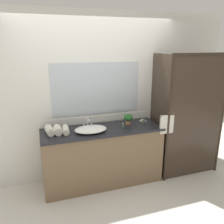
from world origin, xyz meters
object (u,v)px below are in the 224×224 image
potted_plant (128,118)px  soap_dish (143,120)px  faucet (88,124)px  rolled_towel_far_edge (66,130)px  amenity_bottle_body_wash (144,121)px  amenity_bottle_lotion (123,126)px  sink_basin (91,129)px  rolled_towel_middle (58,130)px  rolled_towel_near_edge (50,130)px

potted_plant → soap_dish: 0.30m
faucet → rolled_towel_far_edge: faucet is taller
amenity_bottle_body_wash → rolled_towel_far_edge: rolled_towel_far_edge is taller
potted_plant → amenity_bottle_lotion: potted_plant is taller
sink_basin → potted_plant: potted_plant is taller
potted_plant → rolled_towel_middle: bearing=-175.6°
amenity_bottle_body_wash → rolled_towel_near_edge: bearing=-179.6°
sink_basin → rolled_towel_far_edge: rolled_towel_far_edge is taller
rolled_towel_middle → faucet: bearing=15.7°
rolled_towel_near_edge → sink_basin: bearing=-9.4°
potted_plant → amenity_bottle_lotion: size_ratio=1.80×
soap_dish → sink_basin: bearing=-167.9°
amenity_bottle_lotion → amenity_bottle_body_wash: (0.41, 0.14, -0.01)m
sink_basin → rolled_towel_middle: (-0.46, 0.06, 0.02)m
rolled_towel_middle → rolled_towel_far_edge: 0.11m
rolled_towel_far_edge → amenity_bottle_body_wash: bearing=1.8°
amenity_bottle_lotion → rolled_towel_far_edge: (-0.84, 0.10, 0.00)m
potted_plant → rolled_towel_far_edge: (-0.99, -0.08, -0.05)m
soap_dish → amenity_bottle_lotion: size_ratio=1.12×
potted_plant → rolled_towel_near_edge: potted_plant is taller
faucet → potted_plant: 0.64m
soap_dish → amenity_bottle_lotion: bearing=-152.3°
sink_basin → rolled_towel_far_edge: (-0.35, 0.07, 0.01)m
sink_basin → rolled_towel_middle: 0.46m
sink_basin → amenity_bottle_body_wash: size_ratio=6.33×
soap_dish → amenity_bottle_body_wash: amenity_bottle_body_wash is taller
soap_dish → rolled_towel_near_edge: size_ratio=0.42×
faucet → amenity_bottle_lotion: (0.49, -0.22, -0.01)m
sink_basin → amenity_bottle_lotion: amenity_bottle_lotion is taller
rolled_towel_near_edge → rolled_towel_middle: rolled_towel_middle is taller
amenity_bottle_body_wash → potted_plant: bearing=170.8°
rolled_towel_far_edge → sink_basin: bearing=-10.8°
sink_basin → rolled_towel_far_edge: bearing=169.2°
faucet → rolled_towel_middle: bearing=-164.3°
amenity_bottle_lotion → rolled_towel_middle: bearing=174.4°
sink_basin → faucet: bearing=90.0°
potted_plant → rolled_towel_far_edge: 0.99m
soap_dish → rolled_towel_middle: size_ratio=0.52×
amenity_bottle_lotion → rolled_towel_near_edge: size_ratio=0.37×
soap_dish → rolled_towel_near_edge: 1.49m
faucet → amenity_bottle_lotion: faucet is taller
faucet → amenity_bottle_body_wash: (0.90, -0.09, -0.02)m
faucet → soap_dish: faucet is taller
amenity_bottle_body_wash → rolled_towel_middle: size_ratio=0.38×
rolled_towel_near_edge → rolled_towel_far_edge: rolled_towel_near_edge is taller
faucet → rolled_towel_far_edge: size_ratio=0.69×
faucet → amenity_bottle_lotion: size_ratio=1.90×
potted_plant → amenity_bottle_lotion: 0.24m
soap_dish → rolled_towel_middle: (-1.38, -0.13, 0.04)m
rolled_towel_far_edge → faucet: bearing=19.8°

